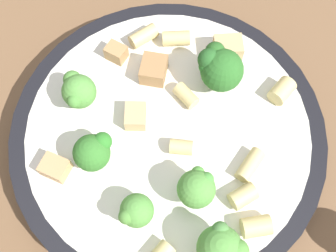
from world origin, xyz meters
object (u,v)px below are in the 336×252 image
object	(u,v)px
rigatoni_0	(176,38)
rigatoni_2	(250,165)
broccoli_floret_4	(93,151)
rigatoni_4	(143,36)
chicken_chunk_2	(228,49)
chicken_chunk_3	(154,70)
broccoli_floret_5	(221,249)
rigatoni_3	(181,147)
rigatoni_5	(243,196)
broccoli_floret_3	(219,68)
chicken_chunk_0	(136,116)
rigatoni_8	(282,91)
broccoli_floret_0	(78,91)
pasta_bowl	(168,136)
rigatoni_6	(256,226)
chicken_chunk_4	(116,53)
broccoli_floret_2	(136,211)
broccoli_floret_1	(197,188)
rigatoni_7	(186,96)
chicken_chunk_1	(55,168)

from	to	relation	value
rigatoni_0	rigatoni_2	xyz separation A→B (m)	(0.06, 0.13, -0.00)
broccoli_floret_4	rigatoni_4	distance (m)	0.13
chicken_chunk_2	chicken_chunk_3	size ratio (longest dim) A/B	1.00
broccoli_floret_5	rigatoni_3	distance (m)	0.10
rigatoni_5	broccoli_floret_3	bearing A→B (deg)	-130.90
broccoli_floret_3	rigatoni_0	world-z (taller)	broccoli_floret_3
rigatoni_3	chicken_chunk_0	distance (m)	0.05
rigatoni_8	rigatoni_3	bearing A→B (deg)	-19.22
broccoli_floret_0	rigatoni_0	distance (m)	0.11
rigatoni_2	rigatoni_3	xyz separation A→B (m)	(0.03, -0.06, -0.00)
pasta_bowl	chicken_chunk_3	distance (m)	0.06
broccoli_floret_3	chicken_chunk_3	xyz separation A→B (m)	(0.03, -0.05, -0.02)
chicken_chunk_3	broccoli_floret_5	bearing A→B (deg)	58.40
pasta_bowl	rigatoni_2	size ratio (longest dim) A/B	9.65
rigatoni_8	rigatoni_6	bearing A→B (deg)	25.20
rigatoni_8	chicken_chunk_4	world-z (taller)	rigatoni_8
broccoli_floret_4	broccoli_floret_3	bearing A→B (deg)	165.75
broccoli_floret_2	rigatoni_8	world-z (taller)	broccoli_floret_2
rigatoni_0	chicken_chunk_3	distance (m)	0.04
broccoli_floret_3	chicken_chunk_4	xyz separation A→B (m)	(0.04, -0.09, -0.02)
rigatoni_0	rigatoni_5	xyz separation A→B (m)	(0.08, 0.14, 0.00)
broccoli_floret_2	rigatoni_8	distance (m)	0.17
broccoli_floret_0	chicken_chunk_2	bearing A→B (deg)	151.25
broccoli_floret_5	broccoli_floret_4	bearing A→B (deg)	-87.18
rigatoni_2	broccoli_floret_1	bearing A→B (deg)	-21.54
broccoli_floret_2	broccoli_floret_5	distance (m)	0.07
rigatoni_4	pasta_bowl	bearing A→B (deg)	54.41
rigatoni_7	rigatoni_3	bearing A→B (deg)	34.56
rigatoni_5	chicken_chunk_0	size ratio (longest dim) A/B	0.96
broccoli_floret_0	chicken_chunk_4	bearing A→B (deg)	-170.78
broccoli_floret_3	chicken_chunk_1	distance (m)	0.17
broccoli_floret_1	broccoli_floret_4	size ratio (longest dim) A/B	1.10
rigatoni_0	broccoli_floret_3	bearing A→B (deg)	79.54
chicken_chunk_0	chicken_chunk_1	bearing A→B (deg)	-13.76
broccoli_floret_4	chicken_chunk_1	world-z (taller)	broccoli_floret_4
chicken_chunk_4	broccoli_floret_1	bearing A→B (deg)	68.28
rigatoni_5	broccoli_floret_2	bearing A→B (deg)	-39.59
broccoli_floret_4	broccoli_floret_2	bearing A→B (deg)	77.38
rigatoni_5	rigatoni_8	world-z (taller)	rigatoni_8
broccoli_floret_1	rigatoni_3	xyz separation A→B (m)	(-0.02, -0.04, -0.02)
broccoli_floret_1	rigatoni_3	distance (m)	0.05
broccoli_floret_3	rigatoni_7	world-z (taller)	broccoli_floret_3
chicken_chunk_0	broccoli_floret_2	bearing A→B (deg)	43.18
broccoli_floret_4	rigatoni_6	size ratio (longest dim) A/B	1.61
broccoli_floret_2	rigatoni_8	size ratio (longest dim) A/B	1.45
broccoli_floret_0	broccoli_floret_5	xyz separation A→B (m)	(0.03, 0.18, 0.01)
rigatoni_7	rigatoni_8	size ratio (longest dim) A/B	1.02
broccoli_floret_0	chicken_chunk_4	size ratio (longest dim) A/B	2.00
rigatoni_7	chicken_chunk_3	world-z (taller)	chicken_chunk_3
broccoli_floret_2	chicken_chunk_3	world-z (taller)	broccoli_floret_2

